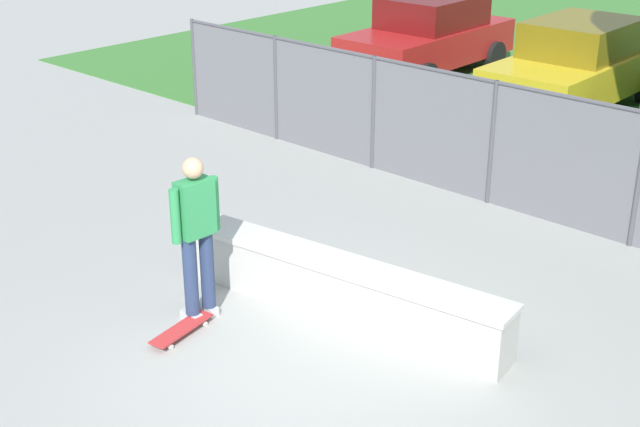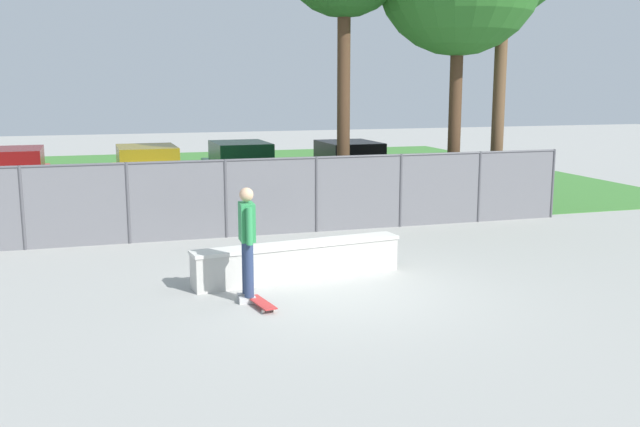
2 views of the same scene
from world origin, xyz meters
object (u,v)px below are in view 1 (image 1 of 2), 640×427
car_red (428,36)px  car_yellow (576,65)px  skateboard (182,329)px  concrete_ledge (344,290)px  skateboarder (196,232)px

car_red → car_yellow: same height
car_yellow → skateboard: bearing=-84.3°
concrete_ledge → skateboard: (-0.98, -1.42, -0.26)m
car_red → car_yellow: (3.59, -0.27, 0.00)m
concrete_ledge → car_yellow: size_ratio=0.91×
skateboard → car_red: 11.53m
concrete_ledge → car_yellow: 9.08m
skateboarder → car_red: bearing=113.8°
skateboarder → car_red: 11.11m
car_red → skateboard: bearing=-66.3°
concrete_ledge → skateboarder: 1.67m
car_yellow → concrete_ledge: bearing=-77.2°
car_red → car_yellow: 3.60m
concrete_ledge → car_red: bearing=121.6°
concrete_ledge → car_red: (-5.60, 9.12, 0.51)m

